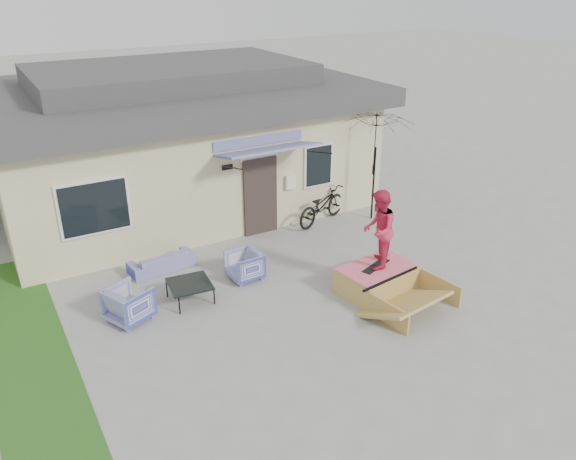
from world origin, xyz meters
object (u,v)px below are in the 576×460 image
loveseat (161,258)px  skater (379,228)px  bicycle (322,202)px  skateboard (376,266)px  patio_umbrella (375,159)px  coffee_table (190,292)px  skate_ramp (377,278)px  armchair_left (129,302)px  armchair_right (244,264)px

loveseat → skater: bearing=134.7°
bicycle → skateboard: bicycle is taller
loveseat → patio_umbrella: patio_umbrella is taller
coffee_table → skate_ramp: skate_ramp is taller
armchair_left → skate_ramp: armchair_left is taller
skate_ramp → loveseat: bearing=131.7°
bicycle → skate_ramp: bicycle is taller
loveseat → armchair_right: bearing=132.9°
coffee_table → skater: bearing=-22.7°
loveseat → skateboard: bearing=134.7°
skate_ramp → skateboard: bearing=90.0°
loveseat → skater: skater is taller
coffee_table → patio_umbrella: 6.48m
skate_ramp → coffee_table: bearing=148.7°
coffee_table → skater: skater is taller
patio_umbrella → coffee_table: bearing=-165.3°
patio_umbrella → skater: (-2.35, -3.17, -0.28)m
loveseat → armchair_left: bearing=48.5°
patio_umbrella → skateboard: bearing=-126.6°
loveseat → patio_umbrella: size_ratio=0.70×
armchair_left → patio_umbrella: patio_umbrella is taller
loveseat → skate_ramp: loveseat is taller
loveseat → armchair_right: 2.03m
loveseat → armchair_left: (-1.25, -1.71, 0.11)m
armchair_left → bicycle: bicycle is taller
bicycle → patio_umbrella: 1.86m
bicycle → skater: bearing=145.0°
armchair_left → bicycle: (6.03, 2.16, 0.21)m
patio_umbrella → skateboard: size_ratio=2.58×
loveseat → skater: size_ratio=0.88×
armchair_right → skate_ramp: bearing=48.1°
skate_ramp → skater: (-0.01, 0.05, 1.20)m
loveseat → skate_ramp: 5.03m
loveseat → coffee_table: bearing=87.4°
coffee_table → skate_ramp: 4.09m
bicycle → skateboard: bearing=145.0°
loveseat → bicycle: bicycle is taller
bicycle → skateboard: size_ratio=2.27×
loveseat → bicycle: bearing=180.0°
bicycle → skateboard: (-0.96, -3.65, -0.05)m
loveseat → coffee_table: size_ratio=1.77×
skateboard → skater: skater is taller
armchair_left → armchair_right: (2.76, 0.36, -0.04)m
armchair_right → patio_umbrella: size_ratio=0.33×
armchair_left → armchair_right: armchair_left is taller
armchair_right → skate_ramp: (2.32, -1.91, -0.10)m
armchair_right → bicycle: size_ratio=0.38×
loveseat → patio_umbrella: (6.17, -0.04, 1.45)m
coffee_table → skate_ramp: size_ratio=0.40×
skateboard → bicycle: bearing=54.9°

